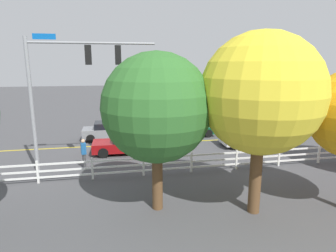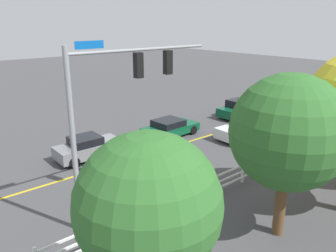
{
  "view_description": "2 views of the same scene",
  "coord_description": "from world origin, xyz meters",
  "px_view_note": "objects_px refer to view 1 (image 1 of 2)",
  "views": [
    {
      "loc": [
        1.03,
        20.4,
        5.77
      ],
      "look_at": [
        -2.33,
        2.96,
        1.92
      ],
      "focal_mm": 30.76,
      "sensor_mm": 36.0,
      "label": 1
    },
    {
      "loc": [
        9.92,
        15.64,
        7.91
      ],
      "look_at": [
        -1.7,
        1.8,
        2.23
      ],
      "focal_mm": 36.05,
      "sensor_mm": 36.0,
      "label": 2
    }
  ],
  "objects_px": {
    "car_0": "(128,143)",
    "car_1": "(251,136)",
    "tree_0": "(157,108)",
    "tree_2": "(261,94)",
    "car_2": "(275,124)",
    "car_4": "(108,131)",
    "pedestrian": "(84,152)",
    "car_3": "(188,128)"
  },
  "relations": [
    {
      "from": "car_0",
      "to": "car_1",
      "type": "xyz_separation_m",
      "value": [
        -8.78,
        -0.07,
        0.01
      ]
    },
    {
      "from": "car_1",
      "to": "car_0",
      "type": "bearing_deg",
      "value": 1.91
    },
    {
      "from": "tree_0",
      "to": "tree_2",
      "type": "bearing_deg",
      "value": 164.87
    },
    {
      "from": "car_1",
      "to": "car_2",
      "type": "xyz_separation_m",
      "value": [
        -4.05,
        -3.67,
        0.01
      ]
    },
    {
      "from": "car_0",
      "to": "car_2",
      "type": "xyz_separation_m",
      "value": [
        -12.82,
        -3.74,
        0.02
      ]
    },
    {
      "from": "car_4",
      "to": "car_1",
      "type": "bearing_deg",
      "value": -19.99
    },
    {
      "from": "car_1",
      "to": "tree_2",
      "type": "height_order",
      "value": "tree_2"
    },
    {
      "from": "car_4",
      "to": "pedestrian",
      "type": "bearing_deg",
      "value": -101.2
    },
    {
      "from": "car_0",
      "to": "tree_0",
      "type": "relative_size",
      "value": 0.71
    },
    {
      "from": "pedestrian",
      "to": "tree_0",
      "type": "relative_size",
      "value": 0.27
    },
    {
      "from": "car_2",
      "to": "tree_2",
      "type": "relative_size",
      "value": 0.6
    },
    {
      "from": "car_3",
      "to": "tree_0",
      "type": "distance_m",
      "value": 12.77
    },
    {
      "from": "car_0",
      "to": "car_3",
      "type": "distance_m",
      "value": 6.29
    },
    {
      "from": "tree_2",
      "to": "car_1",
      "type": "bearing_deg",
      "value": -115.99
    },
    {
      "from": "car_4",
      "to": "tree_2",
      "type": "height_order",
      "value": "tree_2"
    },
    {
      "from": "tree_0",
      "to": "tree_2",
      "type": "xyz_separation_m",
      "value": [
        -3.7,
        1.0,
        0.56
      ]
    },
    {
      "from": "car_4",
      "to": "tree_0",
      "type": "bearing_deg",
      "value": -79.53
    },
    {
      "from": "car_1",
      "to": "tree_2",
      "type": "relative_size",
      "value": 0.61
    },
    {
      "from": "tree_0",
      "to": "tree_2",
      "type": "height_order",
      "value": "tree_2"
    },
    {
      "from": "car_3",
      "to": "tree_2",
      "type": "distance_m",
      "value": 13.16
    },
    {
      "from": "car_0",
      "to": "car_3",
      "type": "xyz_separation_m",
      "value": [
        -5.06,
        -3.74,
        -0.07
      ]
    },
    {
      "from": "car_1",
      "to": "car_3",
      "type": "relative_size",
      "value": 1.0
    },
    {
      "from": "car_2",
      "to": "car_4",
      "type": "xyz_separation_m",
      "value": [
        14.12,
        -0.06,
        -0.04
      ]
    },
    {
      "from": "car_0",
      "to": "tree_0",
      "type": "bearing_deg",
      "value": 97.24
    },
    {
      "from": "car_4",
      "to": "pedestrian",
      "type": "xyz_separation_m",
      "value": [
        1.27,
        6.24,
        0.26
      ]
    },
    {
      "from": "car_4",
      "to": "tree_2",
      "type": "bearing_deg",
      "value": -65.01
    },
    {
      "from": "tree_0",
      "to": "car_0",
      "type": "bearing_deg",
      "value": -84.32
    },
    {
      "from": "car_4",
      "to": "tree_0",
      "type": "height_order",
      "value": "tree_0"
    },
    {
      "from": "car_3",
      "to": "pedestrian",
      "type": "relative_size",
      "value": 2.5
    },
    {
      "from": "pedestrian",
      "to": "tree_2",
      "type": "xyz_separation_m",
      "value": [
        -7.04,
        6.32,
        3.76
      ]
    },
    {
      "from": "car_1",
      "to": "tree_2",
      "type": "distance_m",
      "value": 10.61
    },
    {
      "from": "car_2",
      "to": "car_4",
      "type": "relative_size",
      "value": 1.06
    },
    {
      "from": "car_0",
      "to": "tree_2",
      "type": "distance_m",
      "value": 10.62
    },
    {
      "from": "car_0",
      "to": "car_1",
      "type": "relative_size",
      "value": 1.04
    },
    {
      "from": "car_1",
      "to": "tree_0",
      "type": "height_order",
      "value": "tree_0"
    },
    {
      "from": "car_2",
      "to": "pedestrian",
      "type": "relative_size",
      "value": 2.48
    },
    {
      "from": "car_0",
      "to": "pedestrian",
      "type": "bearing_deg",
      "value": 45.02
    },
    {
      "from": "car_0",
      "to": "car_2",
      "type": "height_order",
      "value": "car_2"
    },
    {
      "from": "car_0",
      "to": "pedestrian",
      "type": "distance_m",
      "value": 3.55
    },
    {
      "from": "car_4",
      "to": "pedestrian",
      "type": "distance_m",
      "value": 6.37
    },
    {
      "from": "car_1",
      "to": "tree_2",
      "type": "bearing_deg",
      "value": 65.43
    },
    {
      "from": "car_2",
      "to": "car_3",
      "type": "bearing_deg",
      "value": 179.48
    }
  ]
}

